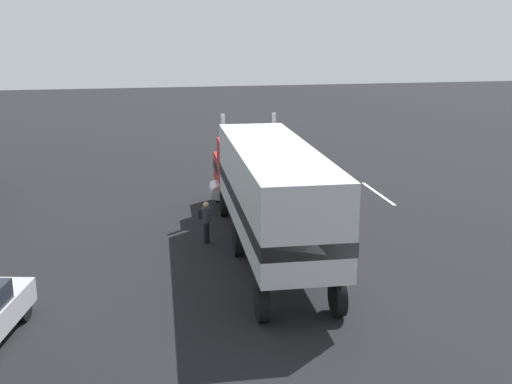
# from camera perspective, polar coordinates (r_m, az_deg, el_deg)

# --- Properties ---
(ground_plane) EXTENTS (120.00, 120.00, 0.00)m
(ground_plane) POSITION_cam_1_polar(r_m,az_deg,el_deg) (28.49, -0.21, -1.34)
(ground_plane) COLOR black
(lane_stripe_near) EXTENTS (4.40, 0.35, 0.01)m
(lane_stripe_near) POSITION_cam_1_polar(r_m,az_deg,el_deg) (30.73, 5.65, -0.18)
(lane_stripe_near) COLOR silver
(lane_stripe_near) RESTS_ON ground_plane
(lane_stripe_mid) EXTENTS (4.40, 0.27, 0.01)m
(lane_stripe_mid) POSITION_cam_1_polar(r_m,az_deg,el_deg) (31.29, 11.23, -0.12)
(lane_stripe_mid) COLOR silver
(lane_stripe_mid) RESTS_ON ground_plane
(semi_truck) EXTENTS (14.27, 3.19, 4.50)m
(semi_truck) POSITION_cam_1_polar(r_m,az_deg,el_deg) (22.03, 1.06, 0.57)
(semi_truck) COLOR #B21919
(semi_truck) RESTS_ON ground_plane
(person_bystander) EXTENTS (0.40, 0.48, 1.63)m
(person_bystander) POSITION_cam_1_polar(r_m,az_deg,el_deg) (23.58, -4.67, -2.63)
(person_bystander) COLOR black
(person_bystander) RESTS_ON ground_plane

